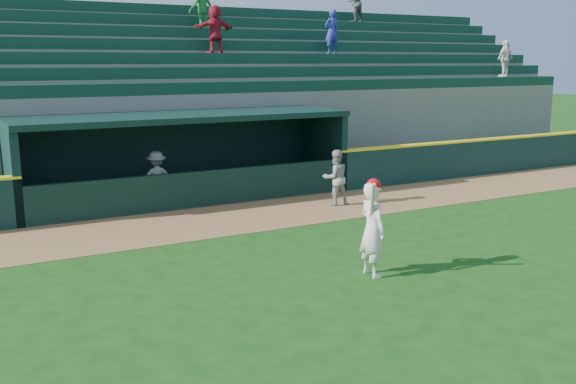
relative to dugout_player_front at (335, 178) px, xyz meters
name	(u,v)px	position (x,y,z in m)	size (l,w,h in m)	color
ground	(329,276)	(-3.34, -4.96, -0.77)	(120.00, 120.00, 0.00)	#164210
warning_track	(225,219)	(-3.34, -0.06, -0.76)	(40.00, 3.00, 0.01)	olive
field_wall_right	(518,154)	(8.91, 1.59, -0.17)	(15.50, 0.30, 1.20)	black
wall_stripe_right	(519,137)	(8.91, 1.59, 0.46)	(15.50, 0.32, 0.06)	yellow
dugout_player_front	(335,178)	(0.00, 0.00, 0.00)	(0.75, 0.58, 1.54)	#999A95
dugout_player_inside	(157,178)	(-4.30, 2.37, -0.02)	(0.97, 0.56, 1.50)	#989893
dugout	(181,151)	(-3.34, 3.05, 0.59)	(9.40, 2.80, 2.46)	slate
stands	(136,105)	(-3.33, 7.62, 1.63)	(34.50, 6.25, 7.61)	slate
batter_at_plate	(372,227)	(-2.65, -5.32, 0.15)	(0.55, 0.77, 1.85)	silver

